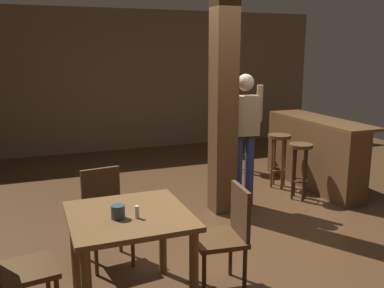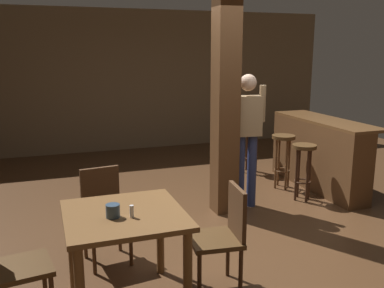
% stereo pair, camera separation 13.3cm
% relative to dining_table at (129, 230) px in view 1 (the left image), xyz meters
% --- Properties ---
extents(ground_plane, '(10.80, 10.80, 0.00)m').
position_rel_dining_table_xyz_m(ground_plane, '(1.45, 1.01, -0.64)').
color(ground_plane, '#4C301C').
extents(wall_back, '(8.00, 0.10, 2.80)m').
position_rel_dining_table_xyz_m(wall_back, '(1.45, 5.51, 0.76)').
color(wall_back, '#756047').
rests_on(wall_back, ground_plane).
extents(pillar, '(0.28, 0.28, 2.80)m').
position_rel_dining_table_xyz_m(pillar, '(1.56, 1.62, 0.76)').
color(pillar, brown).
rests_on(pillar, ground_plane).
extents(dining_table, '(0.91, 0.91, 0.78)m').
position_rel_dining_table_xyz_m(dining_table, '(0.00, 0.00, 0.00)').
color(dining_table, brown).
rests_on(dining_table, ground_plane).
extents(chair_north, '(0.47, 0.47, 0.89)m').
position_rel_dining_table_xyz_m(chair_north, '(-0.05, 0.83, -0.13)').
color(chair_north, '#4C3319').
rests_on(chair_north, ground_plane).
extents(chair_west, '(0.48, 0.48, 0.89)m').
position_rel_dining_table_xyz_m(chair_west, '(-0.84, -0.01, -0.13)').
color(chair_west, '#4C3319').
rests_on(chair_west, ground_plane).
extents(chair_east, '(0.47, 0.47, 0.89)m').
position_rel_dining_table_xyz_m(chair_east, '(0.83, -0.03, -0.13)').
color(chair_east, '#4C3319').
rests_on(chair_east, ground_plane).
extents(napkin_cup, '(0.11, 0.11, 0.10)m').
position_rel_dining_table_xyz_m(napkin_cup, '(-0.10, -0.06, 0.19)').
color(napkin_cup, '#33475B').
rests_on(napkin_cup, dining_table).
extents(salt_shaker, '(0.03, 0.03, 0.10)m').
position_rel_dining_table_xyz_m(salt_shaker, '(0.04, -0.11, 0.19)').
color(salt_shaker, silver).
rests_on(salt_shaker, dining_table).
extents(standing_person, '(0.47, 0.25, 1.72)m').
position_rel_dining_table_xyz_m(standing_person, '(1.88, 1.67, 0.36)').
color(standing_person, tan).
rests_on(standing_person, ground_plane).
extents(bar_counter, '(0.56, 1.92, 1.02)m').
position_rel_dining_table_xyz_m(bar_counter, '(3.23, 2.02, -0.12)').
color(bar_counter, brown).
rests_on(bar_counter, ground_plane).
extents(bar_stool_near, '(0.32, 0.32, 0.77)m').
position_rel_dining_table_xyz_m(bar_stool_near, '(2.73, 1.65, -0.08)').
color(bar_stool_near, '#4C3319').
rests_on(bar_stool_near, ground_plane).
extents(bar_stool_mid, '(0.34, 0.34, 0.79)m').
position_rel_dining_table_xyz_m(bar_stool_mid, '(2.75, 2.20, -0.05)').
color(bar_stool_mid, '#4C3319').
rests_on(bar_stool_mid, ground_plane).
extents(bar_stool_far, '(0.37, 0.37, 0.76)m').
position_rel_dining_table_xyz_m(bar_stool_far, '(2.68, 3.10, -0.07)').
color(bar_stool_far, '#4C3319').
rests_on(bar_stool_far, ground_plane).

